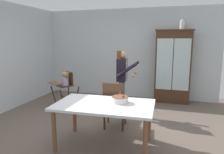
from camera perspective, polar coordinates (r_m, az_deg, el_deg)
The scene contains 9 objects.
ground_plane at distance 4.35m, azimuth -3.50°, elevation -13.98°, with size 6.24×6.24×0.00m, color #66564C.
wall_back at distance 6.51m, azimuth 4.38°, elevation 6.41°, with size 5.32×0.06×2.70m, color silver.
china_cabinet at distance 6.13m, azimuth 16.30°, elevation 2.79°, with size 1.02×0.48×2.05m.
ceramic_vase at distance 6.10m, azimuth 18.68°, elevation 13.35°, with size 0.13×0.13×0.27m.
high_chair_with_toddler at distance 5.66m, azimuth -12.77°, elevation -1.52°, with size 0.79×0.84×0.95m.
adult_person at distance 4.93m, azimuth 2.82°, elevation 0.71°, with size 0.52×0.50×1.53m.
dining_table at distance 3.50m, azimuth -2.14°, elevation -8.66°, with size 1.66×1.03×0.74m.
birthday_cake at distance 3.51m, azimuth 2.21°, elevation -6.17°, with size 0.28×0.28×0.19m.
dining_chair_far_side at distance 4.17m, azimuth 0.64°, elevation -6.91°, with size 0.48×0.48×0.96m.
Camera 1 is at (1.38, -3.72, 1.79)m, focal length 33.39 mm.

